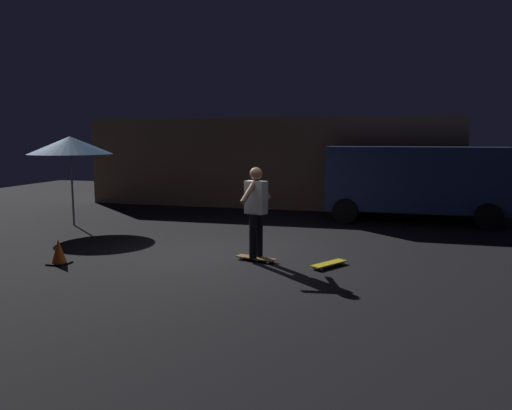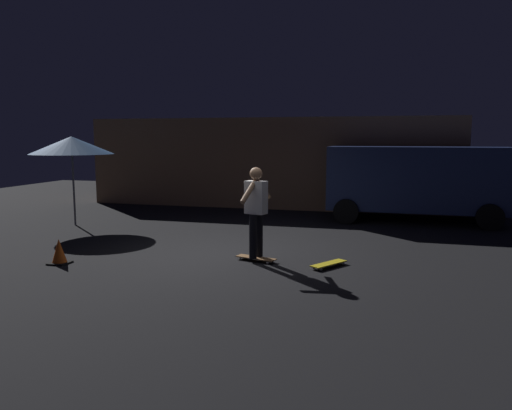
% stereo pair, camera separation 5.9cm
% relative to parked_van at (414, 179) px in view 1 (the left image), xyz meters
% --- Properties ---
extents(ground_plane, '(28.00, 28.00, 0.00)m').
position_rel_parked_van_xyz_m(ground_plane, '(-3.64, -5.16, -1.16)').
color(ground_plane, black).
extents(low_building, '(12.08, 3.93, 2.90)m').
position_rel_parked_van_xyz_m(low_building, '(-4.55, 3.06, 0.29)').
color(low_building, '#AD7F56').
rests_on(low_building, ground_plane).
extents(parked_van, '(4.64, 2.26, 2.03)m').
position_rel_parked_van_xyz_m(parked_van, '(0.00, 0.00, 0.00)').
color(parked_van, navy).
rests_on(parked_van, ground_plane).
extents(patio_umbrella, '(2.10, 2.10, 2.30)m').
position_rel_parked_van_xyz_m(patio_umbrella, '(-8.59, -3.01, 0.91)').
color(patio_umbrella, slate).
rests_on(patio_umbrella, ground_plane).
extents(skateboard_ridden, '(0.80, 0.41, 0.07)m').
position_rel_parked_van_xyz_m(skateboard_ridden, '(-3.03, -5.47, -1.11)').
color(skateboard_ridden, olive).
rests_on(skateboard_ridden, ground_plane).
extents(skateboard_spare, '(0.60, 0.76, 0.07)m').
position_rel_parked_van_xyz_m(skateboard_spare, '(-1.67, -5.54, -1.11)').
color(skateboard_spare, gold).
rests_on(skateboard_spare, ground_plane).
extents(skater, '(0.43, 0.97, 1.67)m').
position_rel_parked_van_xyz_m(skater, '(-3.03, -5.47, -0.12)').
color(skater, black).
rests_on(skater, skateboard_ridden).
extents(traffic_cone, '(0.34, 0.34, 0.46)m').
position_rel_parked_van_xyz_m(traffic_cone, '(-6.42, -6.59, -0.95)').
color(traffic_cone, black).
rests_on(traffic_cone, ground_plane).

